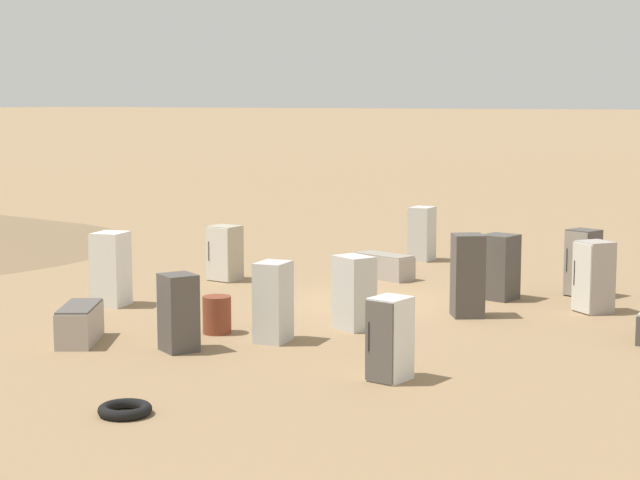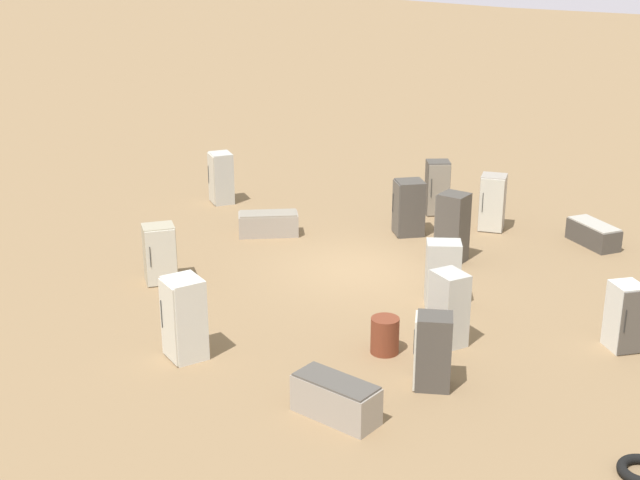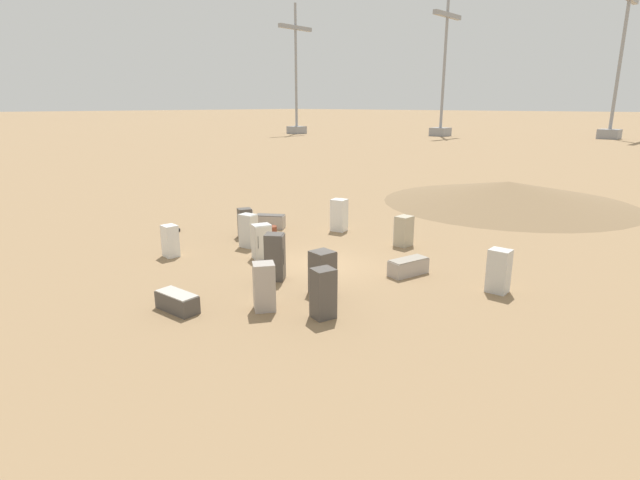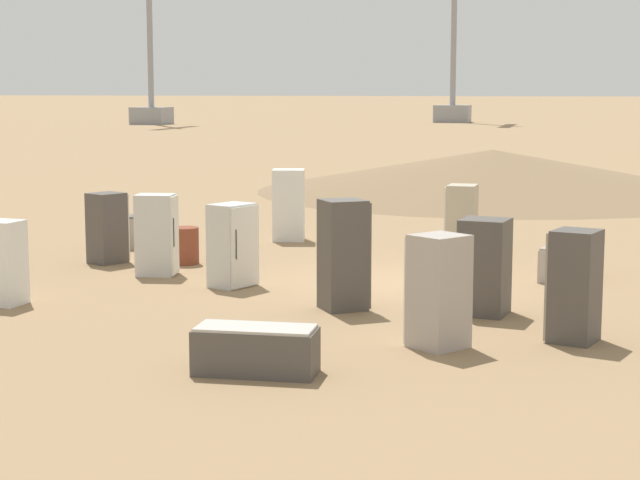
% 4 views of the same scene
% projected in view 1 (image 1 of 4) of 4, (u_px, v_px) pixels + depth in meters
% --- Properties ---
extents(ground_plane, '(1000.00, 1000.00, 0.00)m').
position_uv_depth(ground_plane, '(374.00, 303.00, 25.58)').
color(ground_plane, '#937551').
extents(discarded_fridge_0, '(0.89, 0.86, 1.59)m').
position_uv_depth(discarded_fridge_0, '(499.00, 267.00, 26.01)').
color(discarded_fridge_0, '#4C4742').
rests_on(discarded_fridge_0, ground_plane).
extents(discarded_fridge_1, '(0.65, 0.75, 1.46)m').
position_uv_depth(discarded_fridge_1, '(390.00, 339.00, 18.48)').
color(discarded_fridge_1, white).
rests_on(discarded_fridge_1, ground_plane).
extents(discarded_fridge_2, '(0.96, 0.89, 1.57)m').
position_uv_depth(discarded_fridge_2, '(354.00, 293.00, 22.61)').
color(discarded_fridge_2, silver).
rests_on(discarded_fridge_2, ground_plane).
extents(discarded_fridge_3, '(1.42, 1.74, 0.76)m').
position_uv_depth(discarded_fridge_3, '(80.00, 324.00, 21.42)').
color(discarded_fridge_3, '#A89E93').
rests_on(discarded_fridge_3, ground_plane).
extents(discarded_fridge_4, '(0.88, 0.90, 1.75)m').
position_uv_depth(discarded_fridge_4, '(111.00, 269.00, 25.20)').
color(discarded_fridge_4, white).
rests_on(discarded_fridge_4, ground_plane).
extents(discarded_fridge_5, '(0.79, 0.71, 1.48)m').
position_uv_depth(discarded_fridge_5, '(225.00, 253.00, 28.72)').
color(discarded_fridge_5, '#B2A88E').
rests_on(discarded_fridge_5, ground_plane).
extents(discarded_fridge_6, '(1.81, 1.07, 0.67)m').
position_uv_depth(discarded_fridge_6, '(384.00, 266.00, 29.10)').
color(discarded_fridge_6, '#A89E93').
rests_on(discarded_fridge_6, ground_plane).
extents(discarded_fridge_7, '(0.90, 0.85, 1.51)m').
position_uv_depth(discarded_fridge_7, '(178.00, 312.00, 20.66)').
color(discarded_fridge_7, '#4C4742').
rests_on(discarded_fridge_7, ground_plane).
extents(discarded_fridge_9, '(0.95, 0.97, 1.86)m').
position_uv_depth(discarded_fridge_9, '(468.00, 275.00, 23.92)').
color(discarded_fridge_9, '#4C4742').
rests_on(discarded_fridge_9, ground_plane).
extents(discarded_fridge_10, '(0.84, 0.83, 1.66)m').
position_uv_depth(discarded_fridge_10, '(583.00, 263.00, 26.41)').
color(discarded_fridge_10, '#4C4742').
rests_on(discarded_fridge_10, ground_plane).
extents(discarded_fridge_11, '(0.71, 0.76, 1.63)m').
position_uv_depth(discarded_fridge_11, '(422.00, 234.00, 32.28)').
color(discarded_fridge_11, silver).
rests_on(discarded_fridge_11, ground_plane).
extents(discarded_fridge_12, '(0.69, 0.86, 1.62)m').
position_uv_depth(discarded_fridge_12, '(273.00, 302.00, 21.43)').
color(discarded_fridge_12, silver).
rests_on(discarded_fridge_12, ground_plane).
extents(discarded_fridge_13, '(0.97, 0.98, 1.64)m').
position_uv_depth(discarded_fridge_13, '(594.00, 277.00, 24.38)').
color(discarded_fridge_13, '#A89E93').
rests_on(discarded_fridge_13, ground_plane).
extents(scrap_tire, '(0.84, 0.84, 0.17)m').
position_uv_depth(scrap_tire, '(125.00, 410.00, 16.51)').
color(scrap_tire, black).
rests_on(scrap_tire, ground_plane).
extents(rusty_barrel, '(0.60, 0.60, 0.78)m').
position_uv_depth(rusty_barrel, '(217.00, 315.00, 22.24)').
color(rusty_barrel, brown).
rests_on(rusty_barrel, ground_plane).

